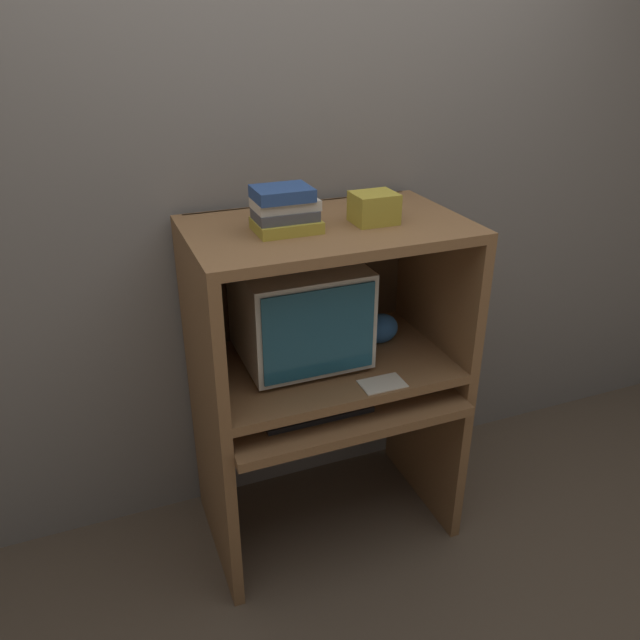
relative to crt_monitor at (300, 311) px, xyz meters
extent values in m
plane|color=brown|center=(0.09, -0.34, -0.98)|extent=(12.00, 12.00, 0.00)
cube|color=gray|center=(0.09, 0.31, 0.32)|extent=(6.00, 0.06, 2.60)
cube|color=brown|center=(-0.37, -0.05, -0.65)|extent=(0.04, 0.60, 0.68)
cube|color=brown|center=(0.55, -0.05, -0.65)|extent=(0.04, 0.60, 0.68)
cube|color=brown|center=(0.09, -0.20, -0.32)|extent=(0.88, 0.39, 0.04)
cube|color=brown|center=(-0.37, -0.05, -0.25)|extent=(0.04, 0.60, 0.11)
cube|color=brown|center=(0.55, -0.05, -0.25)|extent=(0.04, 0.60, 0.11)
cube|color=brown|center=(0.09, -0.05, -0.22)|extent=(0.88, 0.60, 0.04)
cube|color=brown|center=(-0.37, -0.05, 0.07)|extent=(0.04, 0.60, 0.53)
cube|color=brown|center=(0.55, -0.05, 0.07)|extent=(0.04, 0.60, 0.53)
cube|color=brown|center=(0.09, -0.05, 0.32)|extent=(0.88, 0.60, 0.04)
cube|color=#48321E|center=(0.09, 0.24, 0.07)|extent=(0.88, 0.01, 0.53)
cylinder|color=beige|center=(0.00, 0.00, -0.19)|extent=(0.22, 0.22, 0.02)
cube|color=beige|center=(0.00, 0.00, 0.00)|extent=(0.44, 0.40, 0.36)
cube|color=navy|center=(0.00, -0.20, 0.00)|extent=(0.40, 0.01, 0.32)
cube|color=black|center=(-0.02, -0.21, -0.30)|extent=(0.40, 0.15, 0.02)
cube|color=#333335|center=(-0.02, -0.21, -0.28)|extent=(0.37, 0.12, 0.01)
ellipsoid|color=#B7B7B7|center=(0.25, -0.21, -0.29)|extent=(0.07, 0.05, 0.03)
ellipsoid|color=#336BB7|center=(0.34, 0.01, -0.14)|extent=(0.14, 0.11, 0.12)
cube|color=gold|center=(-0.06, -0.07, 0.35)|extent=(0.21, 0.16, 0.04)
cube|color=#4C4C51|center=(-0.07, -0.07, 0.39)|extent=(0.20, 0.13, 0.03)
cube|color=beige|center=(-0.06, -0.06, 0.42)|extent=(0.21, 0.14, 0.03)
cube|color=navy|center=(-0.07, -0.06, 0.46)|extent=(0.18, 0.15, 0.04)
cube|color=beige|center=(0.21, -0.28, -0.20)|extent=(0.16, 0.10, 0.00)
cube|color=gold|center=(0.24, -0.09, 0.39)|extent=(0.15, 0.12, 0.10)
camera|label=1|loc=(-0.68, -1.94, 0.98)|focal=35.00mm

